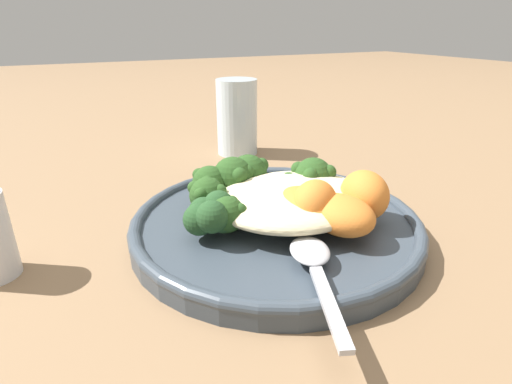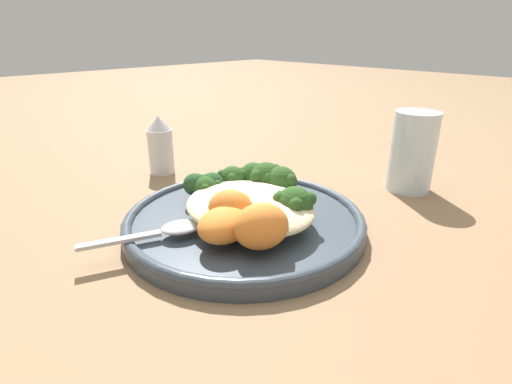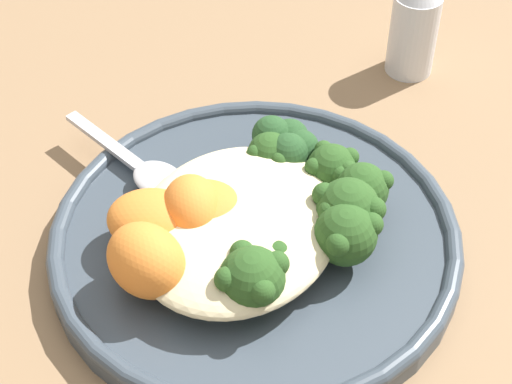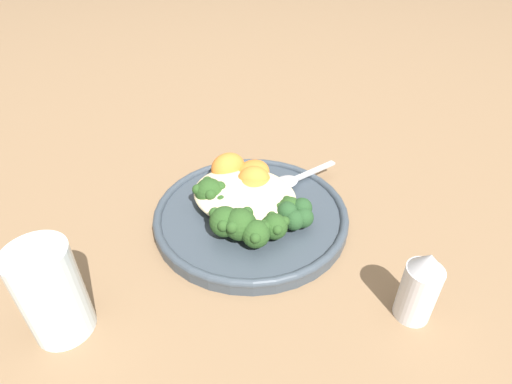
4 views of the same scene
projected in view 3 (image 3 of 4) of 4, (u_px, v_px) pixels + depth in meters
The scene contains 17 objects.
ground_plane at pixel (239, 245), 0.58m from camera, with size 4.00×4.00×0.00m, color #846647.
plate at pixel (256, 237), 0.57m from camera, with size 0.28×0.28×0.02m.
quinoa_mound at pixel (237, 226), 0.55m from camera, with size 0.15×0.13×0.03m, color beige.
broccoli_stalk_0 at pixel (250, 269), 0.52m from camera, with size 0.10×0.07×0.04m.
broccoli_stalk_1 at pixel (265, 246), 0.54m from camera, with size 0.06×0.07×0.03m.
broccoli_stalk_2 at pixel (324, 231), 0.54m from camera, with size 0.04×0.11×0.04m.
broccoli_stalk_3 at pixel (335, 211), 0.55m from camera, with size 0.06×0.11×0.04m.
broccoli_stalk_4 at pixel (332, 196), 0.56m from camera, with size 0.08×0.11×0.04m.
broccoli_stalk_5 at pixel (311, 179), 0.58m from camera, with size 0.09×0.08×0.03m.
broccoli_stalk_6 at pixel (267, 163), 0.59m from camera, with size 0.08×0.03×0.03m.
sweet_potato_chunk_0 at pixel (154, 220), 0.55m from camera, with size 0.06×0.05×0.03m, color orange.
sweet_potato_chunk_1 at pixel (192, 209), 0.55m from camera, with size 0.05×0.04×0.04m, color orange.
sweet_potato_chunk_2 at pixel (146, 260), 0.52m from camera, with size 0.05×0.04×0.04m, color orange.
sweet_potato_chunk_3 at pixel (205, 212), 0.55m from camera, with size 0.07×0.05×0.03m, color orange.
kale_tuft at pixel (284, 146), 0.60m from camera, with size 0.05×0.05×0.03m.
spoon at pixel (148, 171), 0.60m from camera, with size 0.06×0.12×0.01m.
salt_shaker at pixel (415, 23), 0.69m from camera, with size 0.04×0.04×0.09m.
Camera 3 is at (-0.35, -0.16, 0.44)m, focal length 60.00 mm.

